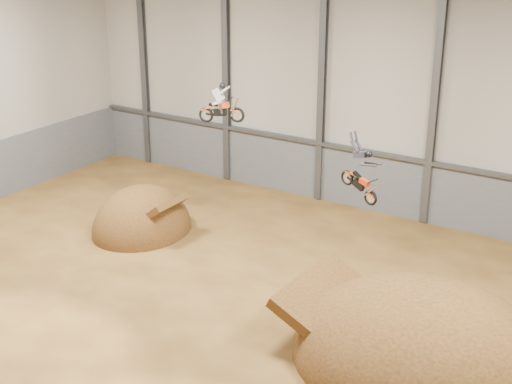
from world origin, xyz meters
TOP-DOWN VIEW (x-y plane):
  - floor at (0.00, 0.00)m, footprint 40.00×40.00m
  - back_wall at (0.00, 15.00)m, footprint 40.00×0.10m
  - lower_band_back at (0.00, 14.90)m, footprint 39.80×0.18m
  - steel_rail at (0.00, 14.75)m, footprint 39.80×0.35m
  - steel_column_0 at (-16.67, 14.80)m, footprint 0.40×0.36m
  - steel_column_1 at (-10.00, 14.80)m, footprint 0.40×0.36m
  - steel_column_2 at (-3.33, 14.80)m, footprint 0.40×0.36m
  - steel_column_3 at (3.33, 14.80)m, footprint 0.40×0.36m
  - takeoff_ramp at (-9.23, 5.45)m, footprint 5.05×5.83m
  - landing_ramp at (8.03, 1.78)m, footprint 10.37×9.17m
  - fmx_rider_a at (-4.34, 6.25)m, footprint 2.65×1.47m
  - fmx_rider_b at (3.51, 4.92)m, footprint 3.53×1.70m

SIDE VIEW (x-z plane):
  - floor at x=0.00m, z-range 0.00..0.00m
  - takeoff_ramp at x=-9.23m, z-range -2.52..2.52m
  - landing_ramp at x=8.03m, z-range -2.99..2.99m
  - lower_band_back at x=0.00m, z-range 0.00..3.50m
  - steel_rail at x=0.00m, z-range 3.45..3.65m
  - fmx_rider_b at x=3.51m, z-range 4.55..7.77m
  - back_wall at x=0.00m, z-range 0.00..14.00m
  - steel_column_0 at x=-16.67m, z-range 0.05..13.95m
  - steel_column_1 at x=-10.00m, z-range 0.05..13.95m
  - steel_column_2 at x=-3.33m, z-range 0.05..13.95m
  - steel_column_3 at x=3.33m, z-range 0.05..13.95m
  - fmx_rider_a at x=-4.34m, z-range 6.55..8.86m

